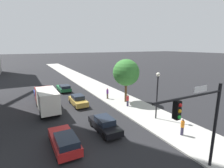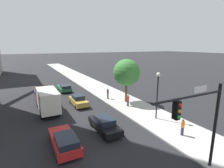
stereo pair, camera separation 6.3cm
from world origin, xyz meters
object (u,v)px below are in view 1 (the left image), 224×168
Objects in this scene: car_green at (64,88)px; car_red at (64,141)px; car_black at (105,124)px; car_gold at (78,100)px; traffic_light_pole at (200,115)px; street_tree at (126,73)px; pedestrian_orange_shirt at (182,127)px; street_lamp at (157,89)px; box_truck at (47,99)px; car_blue at (41,93)px; pedestrian_red_shirt at (128,100)px; pedestrian_purple_shirt at (107,93)px.

car_green is 0.94× the size of car_red.
car_gold is (0.00, 8.78, -0.01)m from car_black.
car_green is at bearing 95.58° from traffic_light_pole.
street_tree is at bearing 44.95° from car_black.
traffic_light_pole is 26.17m from car_green.
pedestrian_orange_shirt is (10.22, -3.06, 0.23)m from car_red.
street_lamp reaches higher than box_truck.
street_lamp is 0.84× the size of street_tree.
car_black is 7.39m from pedestrian_orange_shirt.
traffic_light_pole is at bearing -105.64° from street_tree.
traffic_light_pole is 15.50m from street_tree.
box_truck is at bearing -90.00° from car_blue.
car_black reaches higher than car_red.
traffic_light_pole is at bearing -73.00° from car_black.
street_tree is 11.60m from pedestrian_orange_shirt.
pedestrian_orange_shirt is (3.46, 3.91, -3.28)m from traffic_light_pole.
car_blue is 0.56× the size of box_truck.
car_black is at bearing -62.89° from box_truck.
pedestrian_orange_shirt is (5.98, -21.89, 0.27)m from car_green.
street_tree is 0.89× the size of box_truck.
street_tree is 3.93× the size of pedestrian_red_shirt.
car_gold is at bearing 162.64° from street_tree.
pedestrian_orange_shirt is at bearing -35.89° from car_black.
car_blue is at bearing 90.00° from box_truck.
car_black is 2.93× the size of pedestrian_orange_shirt.
car_blue is 2.54× the size of pedestrian_orange_shirt.
pedestrian_orange_shirt reaches higher than car_red.
car_gold is (-6.70, 2.09, -3.81)m from street_tree.
traffic_light_pole is 0.93× the size of street_tree.
street_lamp is 1.33× the size of car_blue.
traffic_light_pole is at bearing -74.24° from car_blue.
car_black is 1.15× the size of car_blue.
traffic_light_pole is at bearing -97.85° from pedestrian_purple_shirt.
car_green is 1.09× the size of car_blue.
car_gold is 2.65× the size of pedestrian_orange_shirt.
traffic_light_pole is 18.03m from box_truck.
car_red is 1.11× the size of car_gold.
car_black is 16.28m from car_blue.
pedestrian_orange_shirt reaches higher than car_gold.
traffic_light_pole reaches higher than car_blue.
box_truck is at bearing 90.00° from car_red.
car_red is at bearing 134.11° from traffic_light_pole.
box_truck reaches higher than pedestrian_red_shirt.
car_red is at bearing -131.03° from pedestrian_purple_shirt.
car_red is at bearing -90.00° from box_truck.
car_gold is (4.24, 10.04, -0.00)m from car_red.
street_tree is 1.57× the size of car_blue.
car_blue is at bearing 140.44° from street_tree.
street_tree reaches higher than pedestrian_orange_shirt.
box_truck reaches higher than pedestrian_orange_shirt.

